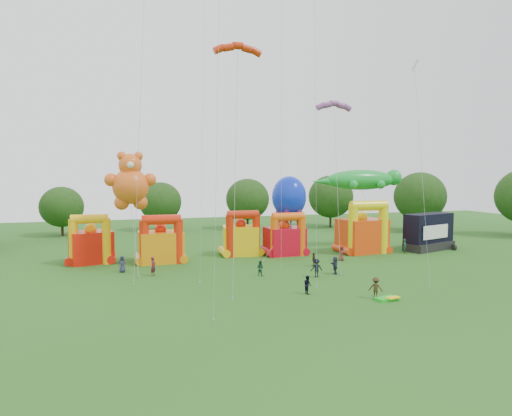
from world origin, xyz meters
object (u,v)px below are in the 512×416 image
object	(u,v)px
gecko_kite	(362,183)
spectator_0	(122,264)
stage_trailer	(429,232)
teddy_bear_kite	(132,196)
octopus_kite	(284,217)
bouncy_castle_2	(241,238)
spectator_4	(314,259)
bouncy_castle_0	(91,244)

from	to	relation	value
gecko_kite	spectator_0	bearing A→B (deg)	-166.56
stage_trailer	spectator_0	world-z (taller)	stage_trailer
teddy_bear_kite	octopus_kite	distance (m)	19.60
bouncy_castle_2	stage_trailer	bearing A→B (deg)	-6.88
bouncy_castle_2	spectator_0	distance (m)	16.25
stage_trailer	gecko_kite	size ratio (longest dim) A/B	0.60
gecko_kite	octopus_kite	xyz separation A→B (m)	(-12.68, -2.51, -4.26)
spectator_0	spectator_4	xyz separation A→B (m)	(21.02, -2.63, -0.11)
bouncy_castle_0	spectator_0	bearing A→B (deg)	-60.90
bouncy_castle_2	stage_trailer	size ratio (longest dim) A/B	0.70
spectator_4	teddy_bear_kite	bearing A→B (deg)	-62.45
teddy_bear_kite	spectator_0	world-z (taller)	teddy_bear_kite
octopus_kite	spectator_0	distance (m)	21.29
bouncy_castle_0	teddy_bear_kite	bearing A→B (deg)	-42.15
octopus_kite	bouncy_castle_2	bearing A→B (deg)	167.04
bouncy_castle_0	spectator_0	distance (m)	7.45
bouncy_castle_0	stage_trailer	xyz separation A→B (m)	(44.45, -2.95, 0.20)
gecko_kite	spectator_0	size ratio (longest dim) A/B	7.79
spectator_0	spectator_4	size ratio (longest dim) A/B	1.14
bouncy_castle_0	teddy_bear_kite	size ratio (longest dim) A/B	0.45
teddy_bear_kite	stage_trailer	bearing A→B (deg)	1.87
stage_trailer	spectator_4	distance (m)	20.84
stage_trailer	gecko_kite	bearing A→B (deg)	151.09
teddy_bear_kite	octopus_kite	xyz separation A→B (m)	(19.08, 3.20, -3.17)
spectator_4	spectator_0	bearing A→B (deg)	-56.07
spectator_0	spectator_4	distance (m)	21.19
bouncy_castle_2	stage_trailer	world-z (taller)	bouncy_castle_2
teddy_bear_kite	octopus_kite	world-z (taller)	teddy_bear_kite
gecko_kite	spectator_4	size ratio (longest dim) A/B	8.91
stage_trailer	spectator_0	distance (m)	41.06
teddy_bear_kite	spectator_4	bearing A→B (deg)	-13.50
bouncy_castle_0	gecko_kite	world-z (taller)	gecko_kite
bouncy_castle_2	octopus_kite	distance (m)	6.16
spectator_0	spectator_4	bearing A→B (deg)	1.94
octopus_kite	spectator_0	xyz separation A→B (m)	(-20.21, -5.35, -4.00)
teddy_bear_kite	spectator_0	size ratio (longest dim) A/B	7.28
stage_trailer	gecko_kite	xyz separation A→B (m)	(-7.99, 4.41, 6.71)
octopus_kite	spectator_4	bearing A→B (deg)	-84.21
stage_trailer	octopus_kite	xyz separation A→B (m)	(-20.68, 1.90, 2.45)
bouncy_castle_0	gecko_kite	xyz separation A→B (m)	(36.46, 1.46, 6.91)
stage_trailer	octopus_kite	bearing A→B (deg)	174.74
bouncy_castle_0	spectator_0	xyz separation A→B (m)	(3.56, -6.40, -1.35)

